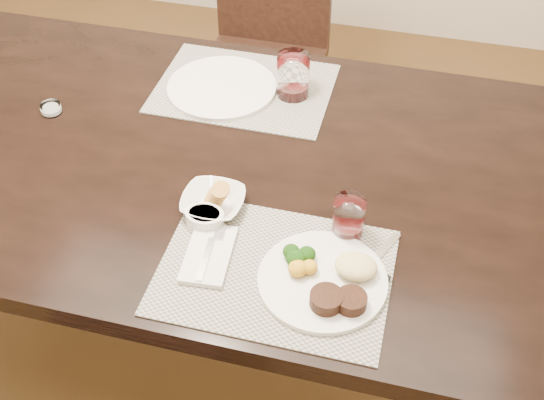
% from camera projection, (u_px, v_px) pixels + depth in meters
% --- Properties ---
extents(ground_plane, '(4.50, 4.50, 0.00)m').
position_uv_depth(ground_plane, '(192.00, 331.00, 2.16)').
color(ground_plane, '#452F16').
rests_on(ground_plane, ground).
extents(dining_table, '(2.00, 1.00, 0.75)m').
position_uv_depth(dining_table, '(171.00, 175.00, 1.69)').
color(dining_table, black).
rests_on(dining_table, ground).
extents(chair_far, '(0.42, 0.42, 0.90)m').
position_uv_depth(chair_far, '(266.00, 41.00, 2.46)').
color(chair_far, black).
rests_on(chair_far, ground).
extents(placemat_near, '(0.46, 0.34, 0.00)m').
position_uv_depth(placemat_near, '(275.00, 271.00, 1.36)').
color(placemat_near, gray).
rests_on(placemat_near, dining_table).
extents(placemat_far, '(0.46, 0.34, 0.00)m').
position_uv_depth(placemat_far, '(244.00, 88.00, 1.81)').
color(placemat_far, gray).
rests_on(placemat_far, dining_table).
extents(dinner_plate, '(0.26, 0.26, 0.05)m').
position_uv_depth(dinner_plate, '(329.00, 280.00, 1.32)').
color(dinner_plate, silver).
rests_on(dinner_plate, placemat_near).
extents(napkin_fork, '(0.10, 0.17, 0.02)m').
position_uv_depth(napkin_fork, '(209.00, 254.00, 1.38)').
color(napkin_fork, silver).
rests_on(napkin_fork, placemat_near).
extents(steak_knife, '(0.07, 0.21, 0.01)m').
position_uv_depth(steak_knife, '(376.00, 280.00, 1.33)').
color(steak_knife, white).
rests_on(steak_knife, placemat_near).
extents(cracker_bowl, '(0.14, 0.14, 0.06)m').
position_uv_depth(cracker_bowl, '(213.00, 202.00, 1.47)').
color(cracker_bowl, silver).
rests_on(cracker_bowl, placemat_near).
extents(sauce_ramekin, '(0.08, 0.13, 0.07)m').
position_uv_depth(sauce_ramekin, '(205.00, 217.00, 1.44)').
color(sauce_ramekin, silver).
rests_on(sauce_ramekin, placemat_near).
extents(wine_glass_near, '(0.07, 0.07, 0.09)m').
position_uv_depth(wine_glass_near, '(348.00, 219.00, 1.41)').
color(wine_glass_near, white).
rests_on(wine_glass_near, placemat_near).
extents(far_plate, '(0.29, 0.29, 0.01)m').
position_uv_depth(far_plate, '(222.00, 87.00, 1.80)').
color(far_plate, silver).
rests_on(far_plate, placemat_far).
extents(wine_glass_far, '(0.08, 0.08, 0.12)m').
position_uv_depth(wine_glass_far, '(293.00, 78.00, 1.76)').
color(wine_glass_far, white).
rests_on(wine_glass_far, placemat_far).
extents(salt_cellar, '(0.05, 0.05, 0.02)m').
position_uv_depth(salt_cellar, '(51.00, 109.00, 1.73)').
color(salt_cellar, white).
rests_on(salt_cellar, dining_table).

